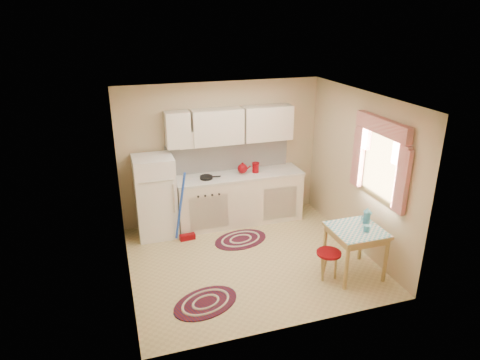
# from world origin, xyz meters

# --- Properties ---
(room_shell) EXTENTS (3.64, 3.60, 2.52)m
(room_shell) POSITION_xyz_m (0.16, 0.24, 1.60)
(room_shell) COLOR #CBBC82
(room_shell) RESTS_ON ground
(fridge) EXTENTS (0.65, 0.60, 1.40)m
(fridge) POSITION_xyz_m (-1.24, 1.25, 0.70)
(fridge) COLOR white
(fridge) RESTS_ON ground
(broom) EXTENTS (0.29, 0.14, 1.20)m
(broom) POSITION_xyz_m (-0.80, 0.90, 0.60)
(broom) COLOR blue
(broom) RESTS_ON ground
(base_cabinets) EXTENTS (2.25, 0.60, 0.88)m
(base_cabinets) POSITION_xyz_m (0.24, 1.30, 0.44)
(base_cabinets) COLOR white
(base_cabinets) RESTS_ON ground
(countertop) EXTENTS (2.27, 0.62, 0.04)m
(countertop) POSITION_xyz_m (0.24, 1.30, 0.90)
(countertop) COLOR silver
(countertop) RESTS_ON base_cabinets
(frying_pan) EXTENTS (0.24, 0.24, 0.05)m
(frying_pan) POSITION_xyz_m (-0.37, 1.25, 0.94)
(frying_pan) COLOR black
(frying_pan) RESTS_ON countertop
(red_kettle) EXTENTS (0.20, 0.18, 0.19)m
(red_kettle) POSITION_xyz_m (0.30, 1.30, 1.02)
(red_kettle) COLOR maroon
(red_kettle) RESTS_ON countertop
(red_canister) EXTENTS (0.15, 0.15, 0.16)m
(red_canister) POSITION_xyz_m (0.54, 1.30, 1.00)
(red_canister) COLOR maroon
(red_canister) RESTS_ON countertop
(table) EXTENTS (0.72, 0.72, 0.72)m
(table) POSITION_xyz_m (1.32, -0.81, 0.36)
(table) COLOR tan
(table) RESTS_ON ground
(stool) EXTENTS (0.42, 0.42, 0.42)m
(stool) POSITION_xyz_m (0.91, -0.80, 0.21)
(stool) COLOR maroon
(stool) RESTS_ON ground
(coffee_pot) EXTENTS (0.13, 0.11, 0.25)m
(coffee_pot) POSITION_xyz_m (1.54, -0.69, 0.85)
(coffee_pot) COLOR teal
(coffee_pot) RESTS_ON table
(mug) EXTENTS (0.09, 0.09, 0.10)m
(mug) POSITION_xyz_m (1.40, -0.91, 0.77)
(mug) COLOR teal
(mug) RESTS_ON table
(rug_center) EXTENTS (1.05, 0.82, 0.02)m
(rug_center) POSITION_xyz_m (0.05, 0.62, 0.01)
(rug_center) COLOR #65120B
(rug_center) RESTS_ON ground
(rug_left) EXTENTS (1.08, 0.90, 0.02)m
(rug_left) POSITION_xyz_m (-0.90, -0.85, 0.01)
(rug_left) COLOR #65120B
(rug_left) RESTS_ON ground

